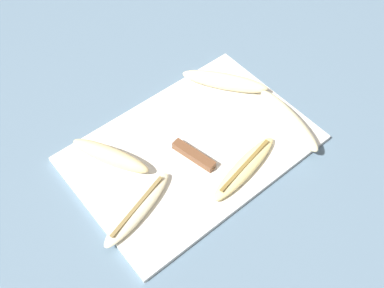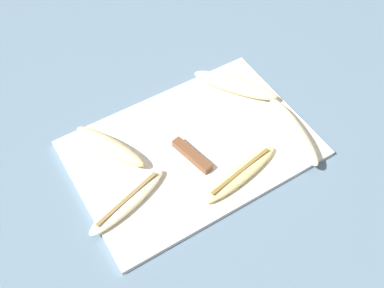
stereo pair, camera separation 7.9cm
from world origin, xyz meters
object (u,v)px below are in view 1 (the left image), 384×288
object	(u,v)px
banana_golden_short	(244,168)
knife	(187,151)
banana_cream_curved	(225,81)
banana_ripe_center	(110,156)
banana_bright_far	(138,208)
banana_pale_long	(288,120)

from	to	relation	value
banana_golden_short	knife	bearing A→B (deg)	119.90
banana_cream_curved	banana_ripe_center	world-z (taller)	same
banana_bright_far	banana_cream_curved	bearing A→B (deg)	21.50
banana_cream_curved	banana_pale_long	bearing A→B (deg)	-80.75
banana_pale_long	banana_ripe_center	bearing A→B (deg)	154.40
banana_bright_far	banana_pale_long	world-z (taller)	banana_pale_long
banana_golden_short	banana_ripe_center	bearing A→B (deg)	135.39
knife	banana_golden_short	xyz separation A→B (m)	(0.06, -0.11, 0.00)
banana_golden_short	banana_pale_long	distance (m)	0.16
banana_pale_long	banana_ripe_center	world-z (taller)	same
knife	banana_pale_long	size ratio (longest dim) A/B	1.08
banana_golden_short	banana_bright_far	world-z (taller)	same
banana_bright_far	banana_pale_long	xyz separation A→B (m)	(0.38, -0.04, 0.01)
banana_bright_far	banana_pale_long	bearing A→B (deg)	-5.68
banana_bright_far	banana_cream_curved	size ratio (longest dim) A/B	1.05
banana_cream_curved	knife	bearing A→B (deg)	-154.19
banana_bright_far	banana_pale_long	size ratio (longest dim) A/B	0.98
banana_bright_far	banana_cream_curved	world-z (taller)	banana_cream_curved
banana_ripe_center	knife	bearing A→B (deg)	-32.42
banana_golden_short	banana_ripe_center	size ratio (longest dim) A/B	1.15
knife	banana_cream_curved	xyz separation A→B (m)	(0.19, 0.09, 0.01)
knife	banana_ripe_center	distance (m)	0.16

